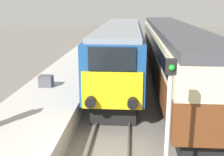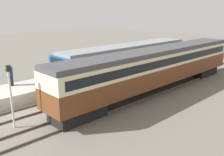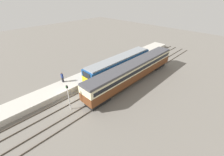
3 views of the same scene
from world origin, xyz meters
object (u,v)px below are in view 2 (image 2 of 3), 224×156
passenger_carriage (157,65)px  person_on_platform (11,75)px  signal_post (10,92)px  locomotive (128,62)px  luggage_crate (68,73)px

passenger_carriage → person_on_platform: (-7.72, -9.78, -0.56)m
passenger_carriage → signal_post: bearing=-97.9°
locomotive → person_on_platform: (-4.32, -9.80, -0.38)m
passenger_carriage → luggage_crate: (-7.18, -4.49, -1.17)m
passenger_carriage → person_on_platform: 12.47m
person_on_platform → signal_post: size_ratio=0.46×
person_on_platform → signal_post: bearing=-21.9°
locomotive → signal_post: 12.33m
passenger_carriage → signal_post: (-1.70, -12.19, -0.00)m
locomotive → luggage_crate: bearing=-130.0°
passenger_carriage → luggage_crate: size_ratio=30.75×
locomotive → luggage_crate: locomotive is taller
passenger_carriage → signal_post: signal_post is taller
person_on_platform → locomotive: bearing=66.2°
passenger_carriage → signal_post: 12.31m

